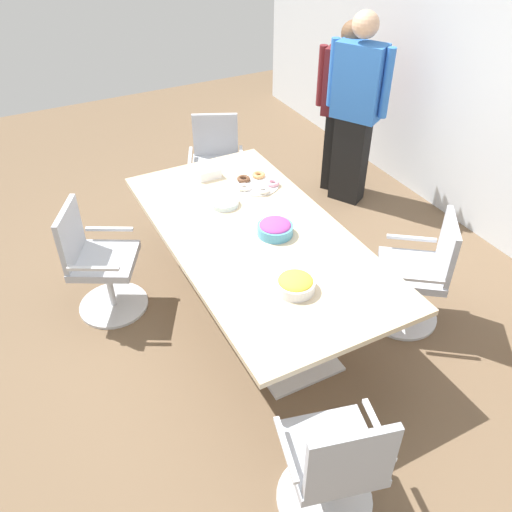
# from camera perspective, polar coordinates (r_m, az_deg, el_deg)

# --- Properties ---
(ground_plane) EXTENTS (10.00, 10.00, 0.01)m
(ground_plane) POSITION_cam_1_polar(r_m,az_deg,el_deg) (4.27, 0.00, -5.91)
(ground_plane) COLOR brown
(conference_table) EXTENTS (2.40, 1.20, 0.75)m
(conference_table) POSITION_cam_1_polar(r_m,az_deg,el_deg) (3.87, 0.00, 0.88)
(conference_table) COLOR #CCB793
(conference_table) RESTS_ON ground
(office_chair_0) EXTENTS (0.71, 0.71, 0.91)m
(office_chair_0) POSITION_cam_1_polar(r_m,az_deg,el_deg) (5.35, -4.21, 9.21)
(office_chair_0) COLOR silver
(office_chair_0) RESTS_ON ground
(office_chair_1) EXTENTS (0.73, 0.73, 0.91)m
(office_chair_1) POSITION_cam_1_polar(r_m,az_deg,el_deg) (4.22, -16.42, -1.05)
(office_chair_1) COLOR silver
(office_chair_1) RESTS_ON ground
(office_chair_2) EXTENTS (0.66, 0.66, 0.91)m
(office_chair_2) POSITION_cam_1_polar(r_m,az_deg,el_deg) (2.97, 8.27, -21.40)
(office_chair_2) COLOR silver
(office_chair_2) RESTS_ON ground
(office_chair_3) EXTENTS (0.75, 0.75, 0.91)m
(office_chair_3) POSITION_cam_1_polar(r_m,az_deg,el_deg) (4.13, 16.81, -2.17)
(office_chair_3) COLOR silver
(office_chair_3) RESTS_ON ground
(person_standing_0) EXTENTS (0.53, 0.45, 1.71)m
(person_standing_0) POSITION_cam_1_polar(r_m,az_deg,el_deg) (5.53, 9.48, 15.27)
(person_standing_0) COLOR black
(person_standing_0) RESTS_ON ground
(person_standing_1) EXTENTS (0.57, 0.41, 1.84)m
(person_standing_1) POSITION_cam_1_polar(r_m,az_deg,el_deg) (5.31, 10.57, 15.15)
(person_standing_1) COLOR black
(person_standing_1) RESTS_ON ground
(snack_bowl_chips_yellow) EXTENTS (0.25, 0.25, 0.10)m
(snack_bowl_chips_yellow) POSITION_cam_1_polar(r_m,az_deg,el_deg) (3.30, 4.22, -2.93)
(snack_bowl_chips_yellow) COLOR white
(snack_bowl_chips_yellow) RESTS_ON conference_table
(snack_bowl_candy_mix) EXTENTS (0.25, 0.25, 0.11)m
(snack_bowl_candy_mix) POSITION_cam_1_polar(r_m,az_deg,el_deg) (3.76, 2.06, 3.02)
(snack_bowl_candy_mix) COLOR #4C9EC6
(snack_bowl_candy_mix) RESTS_ON conference_table
(donut_platter) EXTENTS (0.35, 0.35, 0.04)m
(donut_platter) POSITION_cam_1_polar(r_m,az_deg,el_deg) (4.36, 0.10, 7.71)
(donut_platter) COLOR white
(donut_platter) RESTS_ON conference_table
(plate_stack) EXTENTS (0.22, 0.22, 0.04)m
(plate_stack) POSITION_cam_1_polar(r_m,az_deg,el_deg) (4.11, -3.42, 5.70)
(plate_stack) COLOR white
(plate_stack) RESTS_ON conference_table
(napkin_pile) EXTENTS (0.19, 0.19, 0.08)m
(napkin_pile) POSITION_cam_1_polar(r_m,az_deg,el_deg) (4.51, -5.29, 8.98)
(napkin_pile) COLOR white
(napkin_pile) RESTS_ON conference_table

